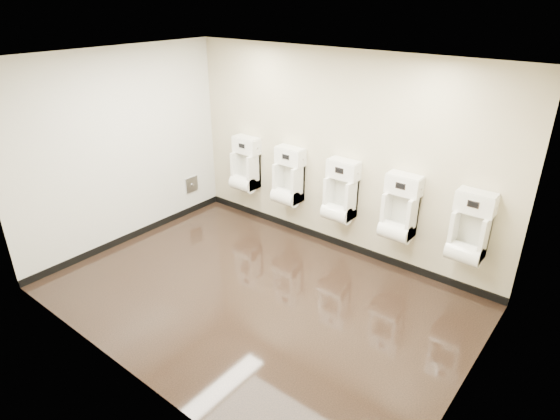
# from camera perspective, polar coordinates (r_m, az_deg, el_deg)

# --- Properties ---
(ground) EXTENTS (5.00, 3.50, 0.00)m
(ground) POSITION_cam_1_polar(r_m,az_deg,el_deg) (5.92, -2.90, -10.45)
(ground) COLOR black
(ground) RESTS_ON ground
(ceiling) EXTENTS (5.00, 3.50, 0.00)m
(ceiling) POSITION_cam_1_polar(r_m,az_deg,el_deg) (4.86, -3.64, 17.52)
(ceiling) COLOR silver
(back_wall) EXTENTS (5.00, 0.02, 2.80)m
(back_wall) POSITION_cam_1_polar(r_m,az_deg,el_deg) (6.55, 7.03, 6.79)
(back_wall) COLOR beige
(back_wall) RESTS_ON ground
(front_wall) EXTENTS (5.00, 0.02, 2.80)m
(front_wall) POSITION_cam_1_polar(r_m,az_deg,el_deg) (4.23, -19.19, -5.21)
(front_wall) COLOR beige
(front_wall) RESTS_ON ground
(left_wall) EXTENTS (0.02, 3.50, 2.80)m
(left_wall) POSITION_cam_1_polar(r_m,az_deg,el_deg) (7.05, -18.74, 6.96)
(left_wall) COLOR beige
(left_wall) RESTS_ON ground
(right_wall) EXTENTS (0.02, 3.50, 2.80)m
(right_wall) POSITION_cam_1_polar(r_m,az_deg,el_deg) (4.18, 23.57, -6.37)
(right_wall) COLOR beige
(right_wall) RESTS_ON ground
(tile_overlay_left) EXTENTS (0.01, 3.50, 2.80)m
(tile_overlay_left) POSITION_cam_1_polar(r_m,az_deg,el_deg) (7.05, -18.72, 6.95)
(tile_overlay_left) COLOR silver
(tile_overlay_left) RESTS_ON ground
(skirting_back) EXTENTS (5.00, 0.02, 0.10)m
(skirting_back) POSITION_cam_1_polar(r_m,az_deg,el_deg) (7.08, 6.41, -3.66)
(skirting_back) COLOR black
(skirting_back) RESTS_ON ground
(skirting_left) EXTENTS (0.02, 3.50, 0.10)m
(skirting_left) POSITION_cam_1_polar(r_m,az_deg,el_deg) (7.54, -17.29, -2.82)
(skirting_left) COLOR black
(skirting_left) RESTS_ON ground
(access_panel) EXTENTS (0.04, 0.25, 0.25)m
(access_panel) POSITION_cam_1_polar(r_m,az_deg,el_deg) (8.00, -10.73, 3.09)
(access_panel) COLOR #9E9EA3
(access_panel) RESTS_ON left_wall
(urinal_0) EXTENTS (0.46, 0.34, 0.85)m
(urinal_0) POSITION_cam_1_polar(r_m,az_deg,el_deg) (7.53, -4.26, 5.12)
(urinal_0) COLOR white
(urinal_0) RESTS_ON back_wall
(urinal_1) EXTENTS (0.46, 0.34, 0.85)m
(urinal_1) POSITION_cam_1_polar(r_m,az_deg,el_deg) (7.01, 1.00, 3.62)
(urinal_1) COLOR white
(urinal_1) RESTS_ON back_wall
(urinal_2) EXTENTS (0.46, 0.34, 0.85)m
(urinal_2) POSITION_cam_1_polar(r_m,az_deg,el_deg) (6.53, 7.35, 1.77)
(urinal_2) COLOR white
(urinal_2) RESTS_ON back_wall
(urinal_3) EXTENTS (0.46, 0.34, 0.85)m
(urinal_3) POSITION_cam_1_polar(r_m,az_deg,el_deg) (6.17, 14.34, -0.29)
(urinal_3) COLOR white
(urinal_3) RESTS_ON back_wall
(urinal_4) EXTENTS (0.46, 0.34, 0.85)m
(urinal_4) POSITION_cam_1_polar(r_m,az_deg,el_deg) (5.92, 22.06, -2.56)
(urinal_4) COLOR white
(urinal_4) RESTS_ON back_wall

